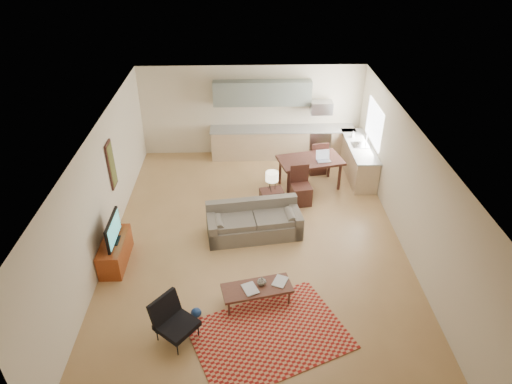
{
  "coord_description": "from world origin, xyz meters",
  "views": [
    {
      "loc": [
        -0.25,
        -8.14,
        6.43
      ],
      "look_at": [
        0.0,
        0.3,
        1.15
      ],
      "focal_mm": 32.0,
      "sensor_mm": 36.0,
      "label": 1
    }
  ],
  "objects_px": {
    "tv_credenza": "(115,252)",
    "console_table": "(271,201)",
    "armchair": "(176,322)",
    "dining_table": "(309,173)",
    "sofa": "(254,221)",
    "coffee_table": "(257,295)"
  },
  "relations": [
    {
      "from": "tv_credenza",
      "to": "console_table",
      "type": "xyz_separation_m",
      "value": [
        3.4,
        1.79,
        0.04
      ]
    },
    {
      "from": "console_table",
      "to": "armchair",
      "type": "bearing_deg",
      "value": -127.79
    },
    {
      "from": "console_table",
      "to": "dining_table",
      "type": "height_order",
      "value": "dining_table"
    },
    {
      "from": "console_table",
      "to": "sofa",
      "type": "bearing_deg",
      "value": -128.42
    },
    {
      "from": "armchair",
      "to": "sofa",
      "type": "bearing_deg",
      "value": 14.07
    },
    {
      "from": "console_table",
      "to": "dining_table",
      "type": "bearing_deg",
      "value": 35.62
    },
    {
      "from": "tv_credenza",
      "to": "dining_table",
      "type": "relative_size",
      "value": 0.74
    },
    {
      "from": "sofa",
      "to": "dining_table",
      "type": "xyz_separation_m",
      "value": [
        1.54,
        2.11,
        0.03
      ]
    },
    {
      "from": "sofa",
      "to": "armchair",
      "type": "height_order",
      "value": "armchair"
    },
    {
      "from": "dining_table",
      "to": "sofa",
      "type": "bearing_deg",
      "value": -139.38
    },
    {
      "from": "tv_credenza",
      "to": "sofa",
      "type": "bearing_deg",
      "value": 16.49
    },
    {
      "from": "tv_credenza",
      "to": "console_table",
      "type": "distance_m",
      "value": 3.84
    },
    {
      "from": "sofa",
      "to": "coffee_table",
      "type": "xyz_separation_m",
      "value": [
        -0.0,
        -2.14,
        -0.19
      ]
    },
    {
      "from": "sofa",
      "to": "tv_credenza",
      "type": "distance_m",
      "value": 3.08
    },
    {
      "from": "tv_credenza",
      "to": "dining_table",
      "type": "bearing_deg",
      "value": 33.58
    },
    {
      "from": "tv_credenza",
      "to": "console_table",
      "type": "bearing_deg",
      "value": 27.69
    },
    {
      "from": "coffee_table",
      "to": "dining_table",
      "type": "xyz_separation_m",
      "value": [
        1.54,
        4.25,
        0.22
      ]
    },
    {
      "from": "coffee_table",
      "to": "dining_table",
      "type": "relative_size",
      "value": 0.8
    },
    {
      "from": "tv_credenza",
      "to": "dining_table",
      "type": "height_order",
      "value": "dining_table"
    },
    {
      "from": "armchair",
      "to": "console_table",
      "type": "distance_m",
      "value": 4.29
    },
    {
      "from": "sofa",
      "to": "console_table",
      "type": "distance_m",
      "value": 1.02
    },
    {
      "from": "armchair",
      "to": "dining_table",
      "type": "height_order",
      "value": "dining_table"
    }
  ]
}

